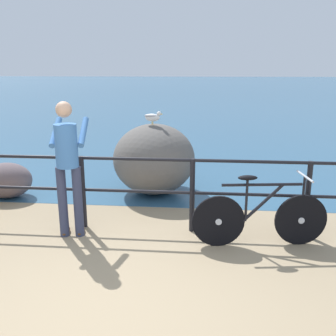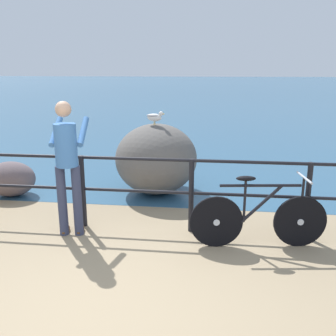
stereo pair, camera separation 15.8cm
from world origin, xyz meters
name	(u,v)px [view 2 (the right image)]	position (x,y,z in m)	size (l,w,h in m)	color
ground_plane	(198,106)	(0.00, 20.00, -0.05)	(120.00, 120.00, 0.10)	#937F60
sea_surface	(208,85)	(0.00, 47.74, 0.00)	(120.00, 90.00, 0.01)	#2D5675
promenade_railing	(136,185)	(0.00, 1.89, 0.64)	(7.61, 0.07, 1.02)	black
bicycle	(259,217)	(1.62, 1.55, 0.39)	(1.69, 0.48, 0.92)	black
person_at_railing	(67,163)	(-0.83, 1.62, 0.99)	(0.51, 0.66, 1.78)	#333851
breakwater_boulder_main	(156,159)	(0.03, 3.50, 0.62)	(1.44, 1.53, 1.23)	#605B56
breakwater_boulder_left	(11,179)	(-2.46, 3.00, 0.30)	(0.86, 0.70, 0.60)	#625457
seagull	(155,117)	(0.02, 3.41, 1.37)	(0.34, 0.17, 0.23)	gold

